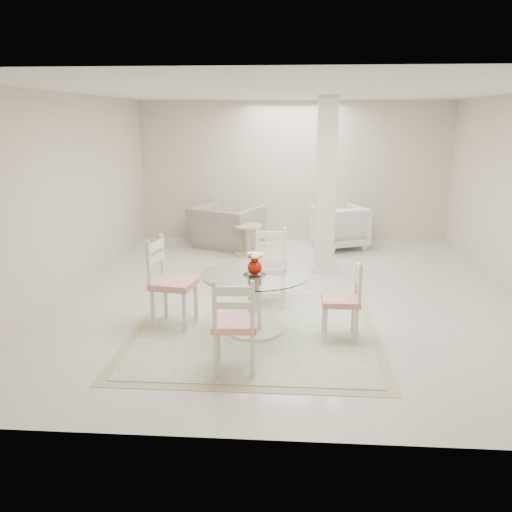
# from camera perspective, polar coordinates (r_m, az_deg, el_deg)

# --- Properties ---
(ground) EXTENTS (7.00, 7.00, 0.00)m
(ground) POSITION_cam_1_polar(r_m,az_deg,el_deg) (7.52, 3.73, -4.09)
(ground) COLOR beige
(ground) RESTS_ON ground
(room_shell) EXTENTS (6.02, 7.02, 2.71)m
(room_shell) POSITION_cam_1_polar(r_m,az_deg,el_deg) (7.15, 3.98, 10.16)
(room_shell) COLOR beige
(room_shell) RESTS_ON ground
(column) EXTENTS (0.30, 0.30, 2.70)m
(column) POSITION_cam_1_polar(r_m,az_deg,el_deg) (8.51, 7.35, 7.32)
(column) COLOR beige
(column) RESTS_ON ground
(area_rug) EXTENTS (2.80, 2.80, 0.02)m
(area_rug) POSITION_cam_1_polar(r_m,az_deg,el_deg) (6.23, -0.13, -7.99)
(area_rug) COLOR tan
(area_rug) RESTS_ON ground
(dining_table) EXTENTS (1.20, 1.20, 0.69)m
(dining_table) POSITION_cam_1_polar(r_m,az_deg,el_deg) (6.11, -0.13, -4.99)
(dining_table) COLOR #EDE8C2
(dining_table) RESTS_ON ground
(red_vase) EXTENTS (0.19, 0.18, 0.25)m
(red_vase) POSITION_cam_1_polar(r_m,az_deg,el_deg) (5.97, -0.13, -0.78)
(red_vase) COLOR #A81505
(red_vase) RESTS_ON dining_table
(dining_chair_east) EXTENTS (0.41, 0.40, 1.00)m
(dining_chair_east) POSITION_cam_1_polar(r_m,az_deg,el_deg) (5.95, 9.52, -3.96)
(dining_chair_east) COLOR beige
(dining_chair_east) RESTS_ON ground
(dining_chair_north) EXTENTS (0.46, 0.46, 1.10)m
(dining_chair_north) POSITION_cam_1_polar(r_m,az_deg,el_deg) (7.00, 1.49, -0.53)
(dining_chair_north) COLOR #F6EACB
(dining_chair_north) RESTS_ON ground
(dining_chair_west) EXTENTS (0.54, 0.54, 1.16)m
(dining_chair_west) POSITION_cam_1_polar(r_m,az_deg,el_deg) (6.30, -9.31, -2.07)
(dining_chair_west) COLOR beige
(dining_chair_west) RESTS_ON ground
(dining_chair_south) EXTENTS (0.45, 0.45, 1.05)m
(dining_chair_south) POSITION_cam_1_polar(r_m,az_deg,el_deg) (5.10, -2.30, -6.57)
(dining_chair_south) COLOR beige
(dining_chair_south) RESTS_ON ground
(recliner_taupe) EXTENTS (1.51, 1.43, 0.77)m
(recliner_taupe) POSITION_cam_1_polar(r_m,az_deg,el_deg) (10.21, -3.15, 3.10)
(recliner_taupe) COLOR #9F8F83
(recliner_taupe) RESTS_ON ground
(armchair_white) EXTENTS (1.13, 1.14, 0.80)m
(armchair_white) POSITION_cam_1_polar(r_m,az_deg,el_deg) (10.23, 8.81, 3.05)
(armchair_white) COLOR white
(armchair_white) RESTS_ON ground
(side_table) EXTENTS (0.53, 0.53, 0.55)m
(side_table) POSITION_cam_1_polar(r_m,az_deg,el_deg) (9.59, -0.87, 1.57)
(side_table) COLOR #D4B683
(side_table) RESTS_ON ground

